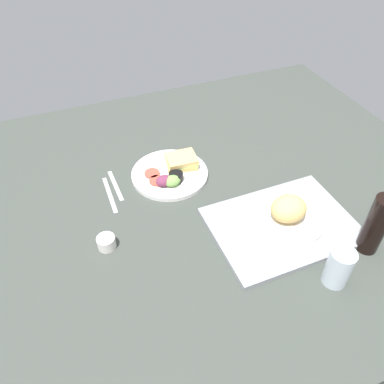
% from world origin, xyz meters
% --- Properties ---
extents(ground_plane, '(1.90, 1.50, 0.03)m').
position_xyz_m(ground_plane, '(0.00, 0.00, -0.01)').
color(ground_plane, '#383D38').
extents(serving_tray, '(0.45, 0.33, 0.02)m').
position_xyz_m(serving_tray, '(-0.20, 0.25, 0.01)').
color(serving_tray, gray).
rests_on(serving_tray, ground_plane).
extents(bread_plate_near, '(0.21, 0.21, 0.09)m').
position_xyz_m(bread_plate_near, '(-0.22, 0.25, 0.05)').
color(bread_plate_near, white).
rests_on(bread_plate_near, serving_tray).
extents(plate_with_salad, '(0.28, 0.28, 0.05)m').
position_xyz_m(plate_with_salad, '(0.04, -0.12, 0.02)').
color(plate_with_salad, white).
rests_on(plate_with_salad, ground_plane).
extents(drinking_glass, '(0.07, 0.07, 0.12)m').
position_xyz_m(drinking_glass, '(-0.23, 0.48, 0.06)').
color(drinking_glass, silver).
rests_on(drinking_glass, ground_plane).
extents(soda_bottle, '(0.06, 0.06, 0.20)m').
position_xyz_m(soda_bottle, '(-0.40, 0.42, 0.10)').
color(soda_bottle, black).
rests_on(soda_bottle, ground_plane).
extents(espresso_cup, '(0.06, 0.06, 0.04)m').
position_xyz_m(espresso_cup, '(0.34, 0.12, 0.02)').
color(espresso_cup, silver).
rests_on(espresso_cup, ground_plane).
extents(fork, '(0.02, 0.17, 0.01)m').
position_xyz_m(fork, '(0.25, -0.14, 0.00)').
color(fork, '#B7B7BC').
rests_on(fork, ground_plane).
extents(knife, '(0.02, 0.19, 0.01)m').
position_xyz_m(knife, '(0.28, -0.10, 0.00)').
color(knife, '#B7B7BC').
rests_on(knife, ground_plane).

